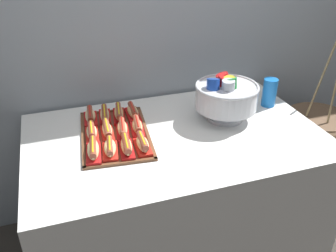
{
  "coord_description": "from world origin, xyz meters",
  "views": [
    {
      "loc": [
        -0.53,
        -1.5,
        1.72
      ],
      "look_at": [
        -0.02,
        0.06,
        0.79
      ],
      "focal_mm": 39.38,
      "sensor_mm": 36.0,
      "label": 1
    }
  ],
  "objects_px": {
    "floor_vase": "(309,160)",
    "serving_tray": "(115,135)",
    "hot_dog_4": "(92,132)",
    "hot_dog_8": "(90,116)",
    "buffet_table": "(174,191)",
    "cup_stack": "(269,92)",
    "hot_dog_0": "(93,150)",
    "hot_dog_9": "(105,115)",
    "hot_dog_5": "(107,130)",
    "hot_dog_6": "(122,129)",
    "hot_dog_7": "(137,127)",
    "hot_dog_10": "(119,113)",
    "hot_dog_2": "(126,146)",
    "hot_dog_3": "(143,144)",
    "punch_bowl": "(226,95)",
    "hot_dog_11": "(133,112)",
    "hot_dog_1": "(110,148)"
  },
  "relations": [
    {
      "from": "hot_dog_4",
      "to": "hot_dog_10",
      "type": "bearing_deg",
      "value": 42.07
    },
    {
      "from": "floor_vase",
      "to": "serving_tray",
      "type": "bearing_deg",
      "value": -177.83
    },
    {
      "from": "hot_dog_2",
      "to": "hot_dog_8",
      "type": "bearing_deg",
      "value": 108.78
    },
    {
      "from": "hot_dog_6",
      "to": "hot_dog_2",
      "type": "bearing_deg",
      "value": -95.66
    },
    {
      "from": "buffet_table",
      "to": "hot_dog_3",
      "type": "distance_m",
      "value": 0.46
    },
    {
      "from": "floor_vase",
      "to": "hot_dog_4",
      "type": "xyz_separation_m",
      "value": [
        -1.4,
        -0.04,
        0.49
      ]
    },
    {
      "from": "hot_dog_4",
      "to": "cup_stack",
      "type": "distance_m",
      "value": 1.02
    },
    {
      "from": "hot_dog_4",
      "to": "floor_vase",
      "type": "bearing_deg",
      "value": 1.54
    },
    {
      "from": "hot_dog_9",
      "to": "hot_dog_11",
      "type": "xyz_separation_m",
      "value": [
        0.15,
        -0.01,
        0.0
      ]
    },
    {
      "from": "serving_tray",
      "to": "punch_bowl",
      "type": "relative_size",
      "value": 1.67
    },
    {
      "from": "hot_dog_0",
      "to": "cup_stack",
      "type": "distance_m",
      "value": 1.06
    },
    {
      "from": "serving_tray",
      "to": "hot_dog_8",
      "type": "distance_m",
      "value": 0.2
    },
    {
      "from": "floor_vase",
      "to": "hot_dog_3",
      "type": "bearing_deg",
      "value": -169.33
    },
    {
      "from": "hot_dog_8",
      "to": "cup_stack",
      "type": "xyz_separation_m",
      "value": [
        1.0,
        -0.11,
        0.04
      ]
    },
    {
      "from": "hot_dog_5",
      "to": "hot_dog_7",
      "type": "bearing_deg",
      "value": -5.66
    },
    {
      "from": "hot_dog_0",
      "to": "hot_dog_2",
      "type": "bearing_deg",
      "value": -5.66
    },
    {
      "from": "hot_dog_8",
      "to": "buffet_table",
      "type": "bearing_deg",
      "value": -33.59
    },
    {
      "from": "hot_dog_3",
      "to": "floor_vase",
      "type": "bearing_deg",
      "value": 10.67
    },
    {
      "from": "hot_dog_8",
      "to": "hot_dog_11",
      "type": "height_order",
      "value": "same"
    },
    {
      "from": "floor_vase",
      "to": "hot_dog_0",
      "type": "height_order",
      "value": "floor_vase"
    },
    {
      "from": "buffet_table",
      "to": "hot_dog_2",
      "type": "relative_size",
      "value": 8.25
    },
    {
      "from": "hot_dog_1",
      "to": "hot_dog_7",
      "type": "relative_size",
      "value": 1.05
    },
    {
      "from": "hot_dog_6",
      "to": "hot_dog_8",
      "type": "height_order",
      "value": "hot_dog_8"
    },
    {
      "from": "hot_dog_4",
      "to": "hot_dog_5",
      "type": "distance_m",
      "value": 0.08
    },
    {
      "from": "hot_dog_0",
      "to": "hot_dog_10",
      "type": "relative_size",
      "value": 1.01
    },
    {
      "from": "hot_dog_7",
      "to": "hot_dog_1",
      "type": "bearing_deg",
      "value": -137.93
    },
    {
      "from": "hot_dog_7",
      "to": "punch_bowl",
      "type": "xyz_separation_m",
      "value": [
        0.48,
        0.0,
        0.1
      ]
    },
    {
      "from": "hot_dog_6",
      "to": "hot_dog_10",
      "type": "height_order",
      "value": "hot_dog_10"
    },
    {
      "from": "hot_dog_5",
      "to": "hot_dog_4",
      "type": "bearing_deg",
      "value": 174.34
    },
    {
      "from": "hot_dog_9",
      "to": "buffet_table",
      "type": "bearing_deg",
      "value": -38.68
    },
    {
      "from": "hot_dog_1",
      "to": "hot_dog_6",
      "type": "distance_m",
      "value": 0.18
    },
    {
      "from": "hot_dog_5",
      "to": "hot_dog_6",
      "type": "distance_m",
      "value": 0.08
    },
    {
      "from": "hot_dog_2",
      "to": "hot_dog_7",
      "type": "relative_size",
      "value": 1.12
    },
    {
      "from": "hot_dog_2",
      "to": "cup_stack",
      "type": "xyz_separation_m",
      "value": [
        0.88,
        0.23,
        0.04
      ]
    },
    {
      "from": "hot_dog_4",
      "to": "hot_dog_10",
      "type": "relative_size",
      "value": 0.85
    },
    {
      "from": "hot_dog_3",
      "to": "punch_bowl",
      "type": "bearing_deg",
      "value": 18.5
    },
    {
      "from": "buffet_table",
      "to": "hot_dog_0",
      "type": "xyz_separation_m",
      "value": [
        -0.42,
        -0.07,
        0.4
      ]
    },
    {
      "from": "hot_dog_6",
      "to": "hot_dog_1",
      "type": "bearing_deg",
      "value": -120.11
    },
    {
      "from": "serving_tray",
      "to": "hot_dog_6",
      "type": "xyz_separation_m",
      "value": [
        0.04,
        -0.0,
        0.03
      ]
    },
    {
      "from": "hot_dog_3",
      "to": "cup_stack",
      "type": "relative_size",
      "value": 0.97
    },
    {
      "from": "hot_dog_4",
      "to": "hot_dog_9",
      "type": "distance_m",
      "value": 0.18
    },
    {
      "from": "hot_dog_6",
      "to": "cup_stack",
      "type": "distance_m",
      "value": 0.87
    },
    {
      "from": "buffet_table",
      "to": "hot_dog_0",
      "type": "bearing_deg",
      "value": -170.02
    },
    {
      "from": "hot_dog_8",
      "to": "hot_dog_9",
      "type": "distance_m",
      "value": 0.08
    },
    {
      "from": "cup_stack",
      "to": "hot_dog_0",
      "type": "bearing_deg",
      "value": -168.31
    },
    {
      "from": "hot_dog_4",
      "to": "hot_dog_7",
      "type": "height_order",
      "value": "hot_dog_7"
    },
    {
      "from": "serving_tray",
      "to": "hot_dog_8",
      "type": "height_order",
      "value": "hot_dog_8"
    },
    {
      "from": "hot_dog_9",
      "to": "hot_dog_10",
      "type": "xyz_separation_m",
      "value": [
        0.07,
        -0.01,
        0.0
      ]
    },
    {
      "from": "hot_dog_8",
      "to": "hot_dog_11",
      "type": "relative_size",
      "value": 0.98
    },
    {
      "from": "punch_bowl",
      "to": "cup_stack",
      "type": "height_order",
      "value": "punch_bowl"
    }
  ]
}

